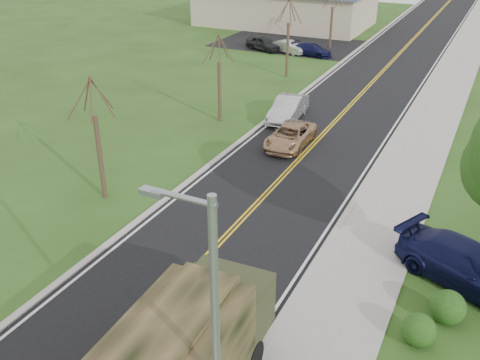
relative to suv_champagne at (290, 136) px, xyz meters
The scene contains 16 objects.
road 20.02m from the suv_champagne, 86.57° to the left, with size 8.00×120.00×0.01m, color black.
curb_right 20.68m from the suv_champagne, 75.01° to the left, with size 0.30×120.00×0.12m, color #9E998E.
sidewalk_right 21.20m from the suv_champagne, 70.44° to the left, with size 3.20×120.00×0.10m, color #9E998E.
curb_left 20.20m from the suv_champagne, 98.41° to the left, with size 0.30×120.00×0.10m, color #9E998E.
street_light 21.75m from the suv_champagne, 73.46° to the right, with size 1.65×0.22×8.00m.
bare_tree_a 11.76m from the suv_champagne, 120.07° to the right, with size 1.93×2.26×6.08m.
bare_tree_b 6.40m from the suv_champagne, 161.22° to the left, with size 1.83×2.14×5.73m.
bare_tree_c 15.28m from the suv_champagne, 112.56° to the left, with size 2.04×2.39×6.42m.
bare_tree_d 26.68m from the suv_champagne, 102.60° to the left, with size 1.88×2.20×5.91m.
commercial_building 38.92m from the suv_champagne, 112.36° to the left, with size 25.50×21.50×5.65m.
suv_champagne is the anchor object (origin of this frame).
sedan_silver 4.54m from the suv_champagne, 113.41° to the left, with size 1.63×4.68×1.54m, color #B6B6BB.
pickup_navy 14.40m from the suv_champagne, 41.55° to the right, with size 2.25×5.53×1.61m, color #0F1239.
lot_car_dark 24.78m from the suv_champagne, 117.55° to the left, with size 1.64×4.07×1.39m, color black.
lot_car_silver 23.66m from the suv_champagne, 111.80° to the left, with size 1.30×3.72×1.23m, color #B2B2B7.
lot_car_navy 22.87m from the suv_champagne, 106.11° to the left, with size 1.65×4.07×1.18m, color #0F1038.
Camera 1 is at (9.16, -7.81, 12.50)m, focal length 40.00 mm.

